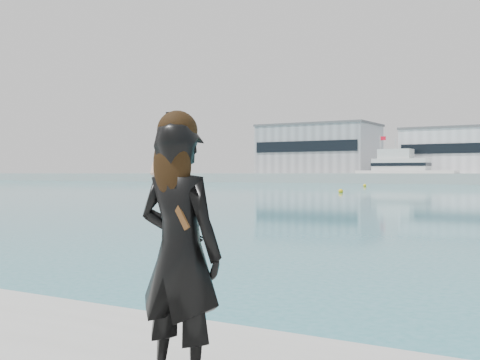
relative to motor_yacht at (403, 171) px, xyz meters
The scene contains 7 objects.
warehouse_grey_left 26.47m from the motor_yacht, 153.60° to the left, with size 26.52×16.36×11.50m.
warehouse_white 15.69m from the motor_yacht, 49.78° to the left, with size 24.48×15.35×9.50m.
flagpole_left 8.63m from the motor_yacht, 143.43° to the left, with size 1.28×0.16×8.00m.
motor_yacht is the anchor object (origin of this frame).
buoy_far 31.62m from the motor_yacht, 84.73° to the right, with size 0.50×0.50×0.50m, color yellow.
buoy_extra 61.38m from the motor_yacht, 80.25° to the right, with size 0.50×0.50×0.50m, color yellow.
woman 121.01m from the motor_yacht, 74.93° to the right, with size 0.58×0.39×1.66m.
Camera 1 is at (1.84, -3.28, 2.07)m, focal length 45.00 mm.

